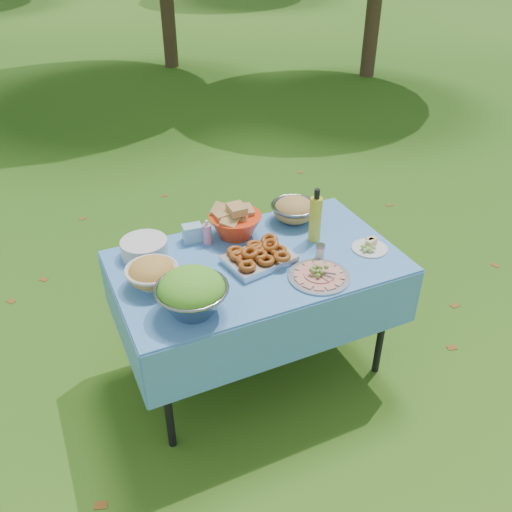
{
  "coord_description": "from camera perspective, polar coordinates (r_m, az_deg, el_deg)",
  "views": [
    {
      "loc": [
        -0.97,
        -2.1,
        2.33
      ],
      "look_at": [
        -0.01,
        0.0,
        0.79
      ],
      "focal_mm": 38.0,
      "sensor_mm": 36.0,
      "label": 1
    }
  ],
  "objects": [
    {
      "name": "bread_bowl",
      "position": [
        2.96,
        -2.19,
        3.81
      ],
      "size": [
        0.35,
        0.35,
        0.19
      ],
      "primitive_type": null,
      "rotation": [
        0.0,
        0.0,
        -0.23
      ],
      "color": "red",
      "rests_on": "picnic_table"
    },
    {
      "name": "plate_stack",
      "position": [
        2.87,
        -11.66,
        0.85
      ],
      "size": [
        0.31,
        0.31,
        0.09
      ],
      "primitive_type": "cylinder",
      "rotation": [
        0.0,
        0.0,
        -0.34
      ],
      "color": "silver",
      "rests_on": "picnic_table"
    },
    {
      "name": "sanitizer_bottle",
      "position": [
        2.91,
        -5.17,
        2.54
      ],
      "size": [
        0.06,
        0.06,
        0.14
      ],
      "primitive_type": "cylinder",
      "rotation": [
        0.0,
        0.0,
        -0.15
      ],
      "color": "pink",
      "rests_on": "picnic_table"
    },
    {
      "name": "pasta_bowl_steel",
      "position": [
        3.12,
        4.06,
        4.91
      ],
      "size": [
        0.34,
        0.34,
        0.14
      ],
      "primitive_type": null,
      "rotation": [
        0.0,
        0.0,
        0.34
      ],
      "color": "gray",
      "rests_on": "picnic_table"
    },
    {
      "name": "charcuterie_platter",
      "position": [
        2.67,
        6.69,
        -1.65
      ],
      "size": [
        0.37,
        0.37,
        0.07
      ],
      "primitive_type": "cylinder",
      "rotation": [
        0.0,
        0.0,
        0.23
      ],
      "color": "#A6A7AE",
      "rests_on": "picnic_table"
    },
    {
      "name": "salad_bowl",
      "position": [
        2.41,
        -6.77,
        -3.85
      ],
      "size": [
        0.41,
        0.41,
        0.21
      ],
      "primitive_type": null,
      "rotation": [
        0.0,
        0.0,
        -0.29
      ],
      "color": "gray",
      "rests_on": "picnic_table"
    },
    {
      "name": "shaker",
      "position": [
        2.82,
        6.77,
        0.5
      ],
      "size": [
        0.06,
        0.06,
        0.08
      ],
      "primitive_type": "cylinder",
      "rotation": [
        0.0,
        0.0,
        -0.35
      ],
      "color": "silver",
      "rests_on": "picnic_table"
    },
    {
      "name": "wipes_box",
      "position": [
        2.96,
        -6.71,
        2.42
      ],
      "size": [
        0.11,
        0.08,
        0.09
      ],
      "primitive_type": "cube",
      "rotation": [
        0.0,
        0.0,
        -0.09
      ],
      "color": "#86B7CE",
      "rests_on": "picnic_table"
    },
    {
      "name": "ground",
      "position": [
        3.28,
        0.09,
        -11.51
      ],
      "size": [
        80.0,
        80.0,
        0.0
      ],
      "primitive_type": "plane",
      "color": "#103A0A",
      "rests_on": "ground"
    },
    {
      "name": "fried_tray",
      "position": [
        2.76,
        0.33,
        -0.0
      ],
      "size": [
        0.37,
        0.29,
        0.08
      ],
      "primitive_type": "cube",
      "rotation": [
        0.0,
        0.0,
        0.18
      ],
      "color": "silver",
      "rests_on": "picnic_table"
    },
    {
      "name": "picnic_table",
      "position": [
        3.03,
        0.1,
        -6.42
      ],
      "size": [
        1.46,
        0.86,
        0.76
      ],
      "primitive_type": "cube",
      "color": "#81C1F8",
      "rests_on": "ground"
    },
    {
      "name": "cheese_plate",
      "position": [
        2.94,
        11.9,
        1.15
      ],
      "size": [
        0.23,
        0.23,
        0.05
      ],
      "primitive_type": "cylinder",
      "rotation": [
        0.0,
        0.0,
        0.26
      ],
      "color": "silver",
      "rests_on": "picnic_table"
    },
    {
      "name": "oil_bottle",
      "position": [
        2.91,
        6.29,
        4.32
      ],
      "size": [
        0.08,
        0.08,
        0.3
      ],
      "primitive_type": "cylinder",
      "rotation": [
        0.0,
        0.0,
        -0.26
      ],
      "color": "gold",
      "rests_on": "picnic_table"
    },
    {
      "name": "pasta_bowl_white",
      "position": [
        2.63,
        -10.91,
        -1.75
      ],
      "size": [
        0.32,
        0.32,
        0.14
      ],
      "primitive_type": null,
      "rotation": [
        0.0,
        0.0,
        0.33
      ],
      "color": "silver",
      "rests_on": "picnic_table"
    }
  ]
}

